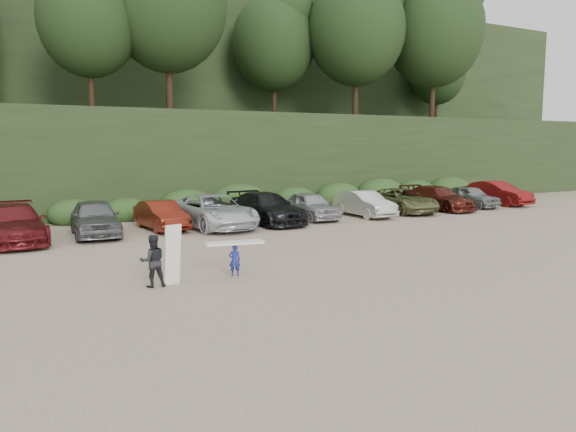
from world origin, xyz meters
TOP-DOWN VIEW (x-y plane):
  - ground at (0.00, 0.00)m, footprint 120.00×120.00m
  - hillside_backdrop at (-0.26, 35.93)m, footprint 90.00×41.50m
  - parked_cars at (1.24, 9.98)m, footprint 39.89×6.33m
  - child_surfer at (-2.62, -0.05)m, footprint 1.84×0.79m
  - adult_surfer at (-5.14, -0.16)m, footprint 1.22×0.64m

SIDE VIEW (x-z plane):
  - ground at x=0.00m, z-range 0.00..0.00m
  - child_surfer at x=-2.62m, z-range 0.19..1.26m
  - adult_surfer at x=-5.14m, z-range -0.12..1.64m
  - parked_cars at x=1.24m, z-range -0.05..1.58m
  - hillside_backdrop at x=-0.26m, z-range -2.78..25.22m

